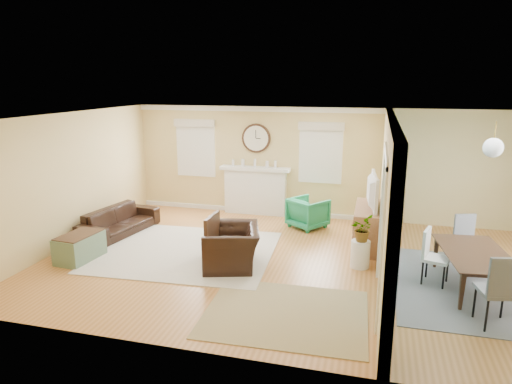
{
  "coord_description": "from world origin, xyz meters",
  "views": [
    {
      "loc": [
        1.28,
        -7.56,
        3.19
      ],
      "look_at": [
        -0.8,
        0.3,
        1.2
      ],
      "focal_mm": 32.0,
      "sensor_mm": 36.0,
      "label": 1
    }
  ],
  "objects_px": {
    "credenza": "(367,227)",
    "sofa": "(119,221)",
    "eames_chair": "(231,247)",
    "green_chair": "(308,213)",
    "dining_table": "(476,271)"
  },
  "relations": [
    {
      "from": "credenza",
      "to": "dining_table",
      "type": "bearing_deg",
      "value": -41.42
    },
    {
      "from": "credenza",
      "to": "dining_table",
      "type": "height_order",
      "value": "credenza"
    },
    {
      "from": "green_chair",
      "to": "dining_table",
      "type": "relative_size",
      "value": 0.43
    },
    {
      "from": "green_chair",
      "to": "credenza",
      "type": "xyz_separation_m",
      "value": [
        1.29,
        -0.88,
        0.06
      ]
    },
    {
      "from": "eames_chair",
      "to": "green_chair",
      "type": "height_order",
      "value": "eames_chair"
    },
    {
      "from": "green_chair",
      "to": "dining_table",
      "type": "xyz_separation_m",
      "value": [
        3.0,
        -2.39,
        -0.04
      ]
    },
    {
      "from": "credenza",
      "to": "sofa",
      "type": "bearing_deg",
      "value": -173.8
    },
    {
      "from": "green_chair",
      "to": "credenza",
      "type": "distance_m",
      "value": 1.57
    },
    {
      "from": "eames_chair",
      "to": "credenza",
      "type": "height_order",
      "value": "credenza"
    },
    {
      "from": "dining_table",
      "to": "eames_chair",
      "type": "bearing_deg",
      "value": 85.05
    },
    {
      "from": "sofa",
      "to": "dining_table",
      "type": "xyz_separation_m",
      "value": [
        6.83,
        -0.95,
        0.02
      ]
    },
    {
      "from": "sofa",
      "to": "green_chair",
      "type": "distance_m",
      "value": 4.09
    },
    {
      "from": "sofa",
      "to": "dining_table",
      "type": "bearing_deg",
      "value": -88.91
    },
    {
      "from": "sofa",
      "to": "credenza",
      "type": "height_order",
      "value": "credenza"
    },
    {
      "from": "eames_chair",
      "to": "dining_table",
      "type": "xyz_separation_m",
      "value": [
        3.98,
        0.12,
        -0.06
      ]
    }
  ]
}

